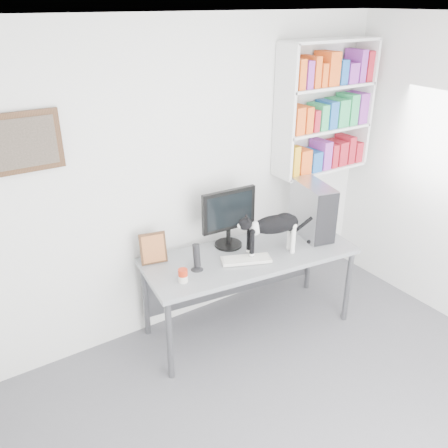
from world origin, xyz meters
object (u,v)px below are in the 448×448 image
object	(u,v)px
bookshelf	(325,108)
pc_tower	(312,210)
monitor	(228,218)
keyboard	(246,259)
desk	(249,291)
cat	(273,234)
leaning_print	(153,248)
soup_can	(183,276)
speaker	(197,257)

from	to	relation	value
bookshelf	pc_tower	world-z (taller)	bookshelf
monitor	keyboard	xyz separation A→B (m)	(-0.03, -0.31, -0.26)
desk	cat	xyz separation A→B (m)	(0.16, -0.11, 0.58)
leaning_print	cat	size ratio (longest dim) A/B	0.45
monitor	bookshelf	bearing A→B (deg)	9.21
monitor	keyboard	distance (m)	0.41
pc_tower	monitor	bearing A→B (deg)	176.84
monitor	keyboard	world-z (taller)	monitor
pc_tower	soup_can	xyz separation A→B (m)	(-1.41, -0.08, -0.19)
soup_can	pc_tower	bearing A→B (deg)	3.36
monitor	desk	bearing A→B (deg)	-68.91
pc_tower	leaning_print	world-z (taller)	pc_tower
bookshelf	monitor	bearing A→B (deg)	-173.94
pc_tower	soup_can	distance (m)	1.43
desk	leaning_print	xyz separation A→B (m)	(-0.76, 0.33, 0.53)
keyboard	soup_can	distance (m)	0.60
desk	soup_can	bearing A→B (deg)	-166.39
bookshelf	soup_can	distance (m)	2.12
leaning_print	cat	world-z (taller)	cat
keyboard	bookshelf	bearing A→B (deg)	42.98
speaker	pc_tower	bearing A→B (deg)	8.93
bookshelf	desk	bearing A→B (deg)	-162.20
desk	monitor	xyz separation A→B (m)	(-0.07, 0.23, 0.66)
keyboard	soup_can	world-z (taller)	soup_can
speaker	soup_can	size ratio (longest dim) A/B	2.15
desk	pc_tower	distance (m)	0.95
speaker	cat	world-z (taller)	cat
desk	speaker	world-z (taller)	speaker
leaning_print	bookshelf	bearing A→B (deg)	13.63
speaker	cat	size ratio (longest dim) A/B	0.39
pc_tower	desk	bearing A→B (deg)	-166.71
soup_can	cat	distance (m)	0.88
desk	keyboard	world-z (taller)	keyboard
monitor	keyboard	bearing A→B (deg)	-92.36
leaning_print	soup_can	world-z (taller)	leaning_print
desk	leaning_print	world-z (taller)	leaning_print
keyboard	pc_tower	size ratio (longest dim) A/B	0.84
bookshelf	pc_tower	xyz separation A→B (m)	(-0.40, -0.35, -0.83)
bookshelf	speaker	world-z (taller)	bookshelf
cat	keyboard	bearing A→B (deg)	-170.15
bookshelf	keyboard	xyz separation A→B (m)	(-1.21, -0.44, -1.06)
soup_can	speaker	bearing A→B (deg)	28.89
bookshelf	cat	bearing A→B (deg)	-153.92
speaker	leaning_print	size ratio (longest dim) A/B	0.87
cat	desk	bearing A→B (deg)	160.69
monitor	soup_can	bearing A→B (deg)	-150.79
leaning_print	cat	distance (m)	1.02
pc_tower	soup_can	world-z (taller)	pc_tower
bookshelf	cat	distance (m)	1.38
keyboard	leaning_print	distance (m)	0.79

